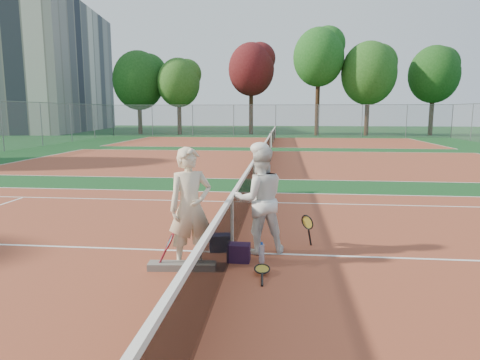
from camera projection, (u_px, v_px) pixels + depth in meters
name	position (u px, v px, depth m)	size (l,w,h in m)	color
ground	(232.00, 253.00, 7.30)	(130.00, 130.00, 0.00)	#103D19
court_main	(232.00, 252.00, 7.30)	(23.77, 10.97, 0.01)	brown
court_far_a	(266.00, 161.00, 20.55)	(23.77, 10.97, 0.01)	brown
court_far_b	(273.00, 142.00, 33.81)	(23.77, 10.97, 0.01)	brown
net_main	(232.00, 224.00, 7.22)	(0.10, 10.98, 1.02)	black
net_far_a	(266.00, 151.00, 20.47)	(0.10, 10.98, 1.02)	black
net_far_b	(274.00, 135.00, 33.73)	(0.10, 10.98, 1.02)	black
fence_back	(276.00, 121.00, 40.45)	(32.00, 0.06, 3.00)	slate
apartment_block	(48.00, 69.00, 52.17)	(10.00, 22.00, 15.00)	beige
player_a	(190.00, 208.00, 6.53)	(0.68, 0.44, 1.86)	beige
player_b	(259.00, 200.00, 7.21)	(0.88, 0.69, 1.82)	white
racket_red	(170.00, 251.00, 6.51)	(0.28, 0.27, 0.55)	maroon
racket_black_held	(307.00, 231.00, 7.55)	(0.20, 0.27, 0.58)	black
racket_spare	(262.00, 271.00, 6.32)	(0.60, 0.27, 0.12)	black
sports_bag_navy	(220.00, 243.00, 7.38)	(0.37, 0.25, 0.29)	black
sports_bag_purple	(239.00, 253.00, 6.85)	(0.36, 0.25, 0.29)	black
net_cover_canvas	(182.00, 266.00, 6.52)	(1.03, 0.24, 0.11)	#635F5A
water_bottle	(262.00, 254.00, 6.78)	(0.09, 0.09, 0.30)	#C9DEFF
tree_back_0	(139.00, 81.00, 45.02)	(5.37, 5.37, 8.69)	#382314
tree_back_1	(179.00, 83.00, 43.98)	(4.37, 4.37, 7.82)	#382314
tree_back_maroon	(251.00, 70.00, 44.15)	(4.74, 4.74, 9.40)	#382314
tree_back_3	(319.00, 58.00, 41.64)	(4.93, 4.93, 10.45)	#382314
tree_back_4	(369.00, 73.00, 41.66)	(5.33, 5.33, 9.13)	#382314
tree_back_5	(434.00, 75.00, 42.27)	(4.90, 4.90, 8.82)	#382314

